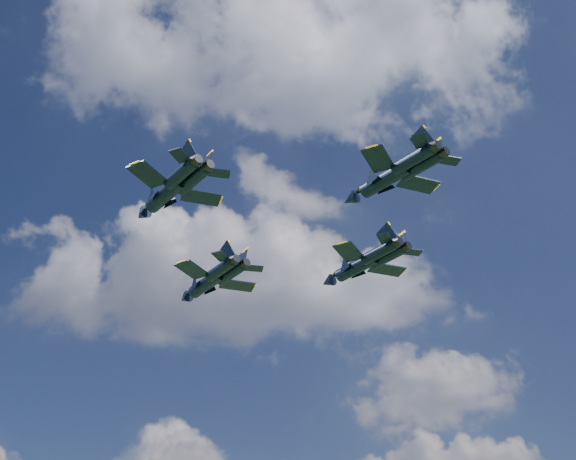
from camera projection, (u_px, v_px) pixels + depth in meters
The scene contains 4 objects.
jet_lead at pixel (205, 284), 107.81m from camera, with size 14.84×15.80×4.17m.
jet_left at pixel (164, 195), 87.76m from camera, with size 14.01×14.68×3.90m.
jet_right at pixel (354, 268), 106.07m from camera, with size 15.37×15.47×4.19m.
jet_slot at pixel (382, 181), 84.13m from camera, with size 13.94×13.55×3.74m.
Camera 1 is at (1.56, -85.05, 3.40)m, focal length 45.00 mm.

